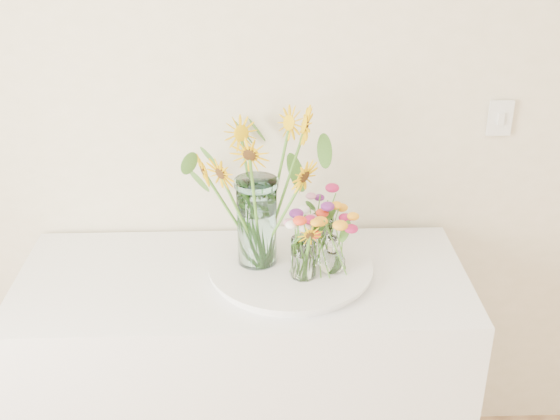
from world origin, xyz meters
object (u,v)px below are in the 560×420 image
at_px(small_vase_a, 304,258).
at_px(small_vase_c, 321,235).
at_px(small_vase_b, 332,254).
at_px(mason_jar, 257,222).
at_px(counter, 246,389).
at_px(tray, 291,270).

distance_m(small_vase_a, small_vase_c, 0.16).
bearing_deg(small_vase_a, small_vase_b, 18.54).
distance_m(mason_jar, small_vase_c, 0.22).
height_order(counter, small_vase_c, small_vase_c).
distance_m(tray, mason_jar, 0.19).
relative_size(counter, mason_jar, 4.91).
height_order(tray, small_vase_a, small_vase_a).
bearing_deg(counter, small_vase_b, -4.97).
bearing_deg(counter, small_vase_c, 19.57).
height_order(small_vase_b, small_vase_c, small_vase_c).
bearing_deg(small_vase_c, tray, -142.52).
xyz_separation_m(counter, small_vase_a, (0.19, -0.05, 0.54)).
distance_m(counter, tray, 0.49).
bearing_deg(mason_jar, tray, -14.89).
bearing_deg(small_vase_c, counter, -160.43).
height_order(counter, mason_jar, mason_jar).
distance_m(small_vase_a, small_vase_b, 0.09).
relative_size(tray, mason_jar, 1.71).
bearing_deg(counter, tray, 4.61).
bearing_deg(small_vase_b, tray, 163.75).
xyz_separation_m(counter, tray, (0.15, 0.01, 0.46)).
relative_size(counter, tray, 2.88).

